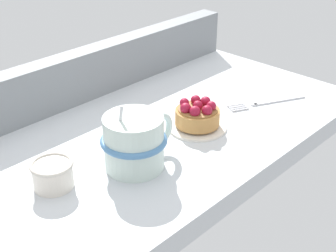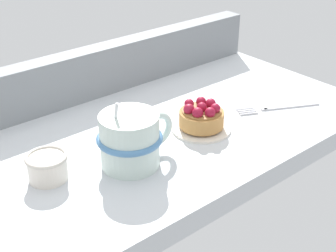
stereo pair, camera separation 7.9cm
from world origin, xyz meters
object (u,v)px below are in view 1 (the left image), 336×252
at_px(dessert_plate, 197,126).
at_px(raspberry_tart, 197,114).
at_px(dessert_fork, 267,102).
at_px(coffee_mug, 135,142).
at_px(sugar_bowl, 53,174).

relative_size(dessert_plate, raspberry_tart, 1.34).
distance_m(dessert_plate, raspberry_tart, 0.02).
bearing_deg(dessert_plate, raspberry_tart, -150.62).
height_order(dessert_plate, dessert_fork, dessert_plate).
relative_size(coffee_mug, sugar_bowl, 2.13).
height_order(raspberry_tart, dessert_fork, raspberry_tart).
height_order(coffee_mug, dessert_fork, coffee_mug).
relative_size(dessert_plate, sugar_bowl, 1.67).
distance_m(raspberry_tart, coffee_mug, 0.16).
bearing_deg(raspberry_tart, coffee_mug, -176.11).
bearing_deg(coffee_mug, dessert_fork, -4.22).
height_order(dessert_plate, sugar_bowl, sugar_bowl).
bearing_deg(coffee_mug, raspberry_tart, 3.89).
bearing_deg(dessert_fork, raspberry_tart, 168.27).
distance_m(dessert_plate, coffee_mug, 0.16).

